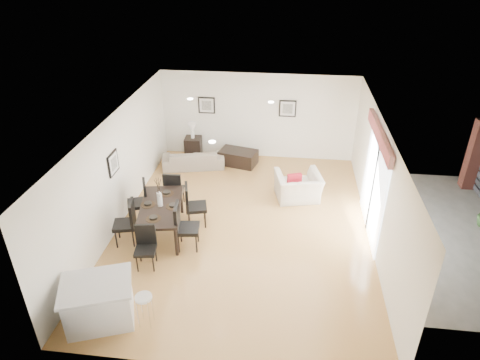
# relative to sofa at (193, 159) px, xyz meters

# --- Properties ---
(ground) EXTENTS (8.00, 8.00, 0.00)m
(ground) POSITION_rel_sofa_xyz_m (1.87, -2.97, -0.27)
(ground) COLOR tan
(ground) RESTS_ON ground
(wall_back) EXTENTS (6.00, 0.04, 2.70)m
(wall_back) POSITION_rel_sofa_xyz_m (1.87, 1.03, 1.08)
(wall_back) COLOR white
(wall_back) RESTS_ON ground
(wall_front) EXTENTS (6.00, 0.04, 2.70)m
(wall_front) POSITION_rel_sofa_xyz_m (1.87, -6.97, 1.08)
(wall_front) COLOR white
(wall_front) RESTS_ON ground
(wall_left) EXTENTS (0.04, 8.00, 2.70)m
(wall_left) POSITION_rel_sofa_xyz_m (-1.13, -2.97, 1.08)
(wall_left) COLOR white
(wall_left) RESTS_ON ground
(wall_right) EXTENTS (0.04, 8.00, 2.70)m
(wall_right) POSITION_rel_sofa_xyz_m (4.87, -2.97, 1.08)
(wall_right) COLOR white
(wall_right) RESTS_ON ground
(ceiling) EXTENTS (6.00, 8.00, 0.02)m
(ceiling) POSITION_rel_sofa_xyz_m (1.87, -2.97, 2.43)
(ceiling) COLOR white
(ceiling) RESTS_ON wall_back
(sofa) EXTENTS (1.98, 1.13, 0.54)m
(sofa) POSITION_rel_sofa_xyz_m (0.00, 0.00, 0.00)
(sofa) COLOR gray
(sofa) RESTS_ON ground
(armchair) EXTENTS (1.35, 1.25, 0.75)m
(armchair) POSITION_rel_sofa_xyz_m (3.18, -1.50, 0.10)
(armchair) COLOR beige
(armchair) RESTS_ON ground
(dining_table) EXTENTS (1.22, 1.96, 0.76)m
(dining_table) POSITION_rel_sofa_xyz_m (0.01, -3.45, 0.41)
(dining_table) COLOR black
(dining_table) RESTS_ON ground
(dining_chair_wnear) EXTENTS (0.58, 0.58, 1.07)m
(dining_chair_wnear) POSITION_rel_sofa_xyz_m (-0.63, -3.88, 0.33)
(dining_chair_wnear) COLOR black
(dining_chair_wnear) RESTS_ON ground
(dining_chair_wfar) EXTENTS (0.62, 0.62, 1.06)m
(dining_chair_wfar) POSITION_rel_sofa_xyz_m (-0.64, -2.95, 0.32)
(dining_chair_wfar) COLOR black
(dining_chair_wfar) RESTS_ON ground
(dining_chair_enear) EXTENTS (0.56, 0.56, 1.12)m
(dining_chair_enear) POSITION_rel_sofa_xyz_m (0.65, -3.91, 0.35)
(dining_chair_enear) COLOR black
(dining_chair_enear) RESTS_ON ground
(dining_chair_efar) EXTENTS (0.59, 0.59, 1.09)m
(dining_chair_efar) POSITION_rel_sofa_xyz_m (0.65, -3.01, 0.34)
(dining_chair_efar) COLOR black
(dining_chair_efar) RESTS_ON ground
(dining_chair_head) EXTENTS (0.48, 0.48, 0.95)m
(dining_chair_head) POSITION_rel_sofa_xyz_m (-0.00, -4.58, 0.26)
(dining_chair_head) COLOR black
(dining_chair_head) RESTS_ON ground
(dining_chair_foot) EXTENTS (0.47, 0.47, 1.02)m
(dining_chair_foot) POSITION_rel_sofa_xyz_m (0.01, -2.31, 0.30)
(dining_chair_foot) COLOR black
(dining_chair_foot) RESTS_ON ground
(vase) EXTENTS (0.93, 1.42, 0.72)m
(vase) POSITION_rel_sofa_xyz_m (0.01, -3.45, 0.79)
(vase) COLOR white
(vase) RESTS_ON dining_table
(coffee_table) EXTENTS (1.25, 0.93, 0.45)m
(coffee_table) POSITION_rel_sofa_xyz_m (1.34, 0.37, -0.05)
(coffee_table) COLOR black
(coffee_table) RESTS_ON ground
(side_table) EXTENTS (0.53, 0.53, 0.67)m
(side_table) POSITION_rel_sofa_xyz_m (-0.14, 0.68, 0.06)
(side_table) COLOR black
(side_table) RESTS_ON ground
(table_lamp) EXTENTS (0.25, 0.25, 0.49)m
(table_lamp) POSITION_rel_sofa_xyz_m (-0.14, 0.68, 0.72)
(table_lamp) COLOR white
(table_lamp) RESTS_ON side_table
(cushion) EXTENTS (0.39, 0.24, 0.37)m
(cushion) POSITION_rel_sofa_xyz_m (3.07, -1.61, 0.34)
(cushion) COLOR maroon
(cushion) RESTS_ON armchair
(kitchen_island) EXTENTS (1.47, 1.31, 0.86)m
(kitchen_island) POSITION_rel_sofa_xyz_m (-0.36, -6.20, 0.16)
(kitchen_island) COLOR silver
(kitchen_island) RESTS_ON ground
(bar_stool) EXTENTS (0.31, 0.31, 0.67)m
(bar_stool) POSITION_rel_sofa_xyz_m (0.49, -6.20, 0.30)
(bar_stool) COLOR silver
(bar_stool) RESTS_ON ground
(framed_print_back_left) EXTENTS (0.52, 0.04, 0.52)m
(framed_print_back_left) POSITION_rel_sofa_xyz_m (0.27, 1.00, 1.38)
(framed_print_back_left) COLOR black
(framed_print_back_left) RESTS_ON wall_back
(framed_print_back_right) EXTENTS (0.52, 0.04, 0.52)m
(framed_print_back_right) POSITION_rel_sofa_xyz_m (2.77, 1.00, 1.38)
(framed_print_back_right) COLOR black
(framed_print_back_right) RESTS_ON wall_back
(framed_print_left_wall) EXTENTS (0.04, 0.52, 0.52)m
(framed_print_left_wall) POSITION_rel_sofa_xyz_m (-1.10, -3.17, 1.38)
(framed_print_left_wall) COLOR black
(framed_print_left_wall) RESTS_ON wall_left
(sliding_door) EXTENTS (0.12, 2.70, 2.57)m
(sliding_door) POSITION_rel_sofa_xyz_m (4.83, -2.67, 1.39)
(sliding_door) COLOR white
(sliding_door) RESTS_ON wall_right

